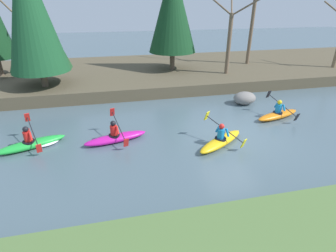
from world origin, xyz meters
TOP-DOWN VIEW (x-y plane):
  - ground_plane at (0.00, 0.00)m, footprint 90.00×90.00m
  - riverbank_far at (0.00, 10.69)m, footprint 44.00×10.72m
  - conifer_tree_left at (-9.33, 7.55)m, footprint 3.53×3.53m
  - conifer_tree_mid_left at (-9.30, 7.21)m, footprint 3.36×3.36m
  - conifer_tree_centre at (-0.61, 9.84)m, footprint 3.45×3.45m
  - bare_tree_upstream at (-10.98, 10.57)m, footprint 3.02×2.98m
  - bare_tree_mid_upstream at (2.97, 7.83)m, footprint 2.99×2.96m
  - bare_tree_mid_downstream at (6.03, 10.51)m, footprint 3.99×3.94m
  - kayaker_lead at (3.04, 1.24)m, footprint 2.77×2.03m
  - kayaker_middle at (-0.95, -0.74)m, footprint 2.60×2.00m
  - kayaker_trailing at (-5.29, 0.49)m, footprint 2.78×2.05m
  - kayaker_far_back at (-8.66, 0.73)m, footprint 2.73×1.98m
  - boulder_midstream at (2.27, 3.49)m, footprint 1.32×1.03m

SIDE VIEW (x-z plane):
  - ground_plane at x=0.00m, z-range 0.00..0.00m
  - kayaker_far_back at x=-8.66m, z-range -0.40..0.80m
  - kayaker_lead at x=3.04m, z-range -0.38..0.82m
  - kayaker_middle at x=-0.95m, z-range -0.38..0.82m
  - kayaker_trailing at x=-5.29m, z-range -0.38..0.82m
  - riverbank_far at x=0.00m, z-range 0.00..0.74m
  - boulder_midstream at x=2.27m, z-range 0.00..0.74m
  - bare_tree_mid_upstream at x=2.97m, z-range 0.59..5.97m
  - bare_tree_upstream at x=-10.98m, z-range 0.59..6.01m
  - conifer_tree_left at x=-9.33m, z-range 1.24..7.01m
  - bare_tree_mid_downstream at x=6.03m, z-range 0.53..7.80m
  - conifer_tree_centre at x=-0.61m, z-range 1.39..8.64m
  - conifer_tree_mid_left at x=-9.30m, z-range 1.21..8.99m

